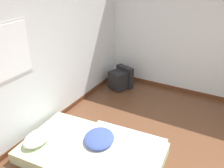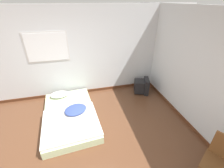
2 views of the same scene
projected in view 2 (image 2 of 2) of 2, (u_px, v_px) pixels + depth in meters
The scene contains 6 objects.
ground_plane at pixel (71, 166), 2.77m from camera, with size 20.00×20.00×0.00m, color brown.
wall_back at pixel (63, 56), 4.24m from camera, with size 8.01×0.08×2.60m.
wall_right at pixel (220, 87), 2.73m from camera, with size 0.08×7.36×2.60m.
mattress_bed at pixel (70, 115), 3.81m from camera, with size 1.38×2.16×0.33m.
crt_tv at pixel (142, 86), 4.84m from camera, with size 0.55×0.52×0.49m.
wooden_chair at pixel (223, 158), 2.35m from camera, with size 0.63×0.63×0.88m.
Camera 2 is at (0.34, -1.79, 2.69)m, focal length 24.00 mm.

